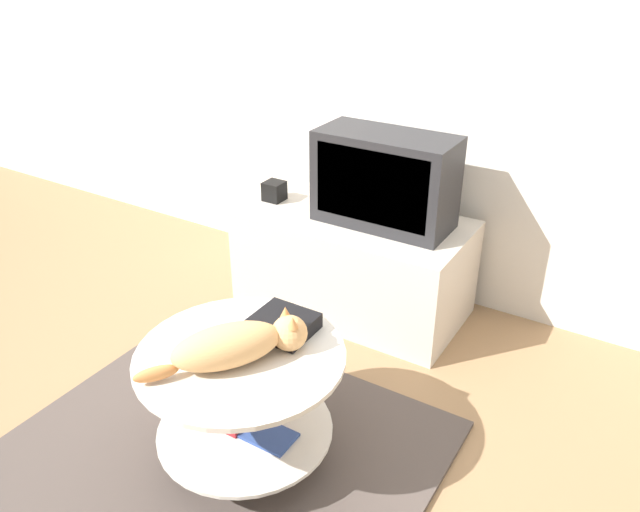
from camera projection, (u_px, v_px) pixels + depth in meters
name	position (u px, v px, depth m)	size (l,w,h in m)	color
ground_plane	(223.00, 452.00, 2.27)	(12.00, 12.00, 0.00)	#93704C
wall_back	(415.00, 26.00, 2.78)	(8.00, 0.05, 2.60)	silver
rug	(223.00, 449.00, 2.26)	(1.46, 1.21, 0.02)	#4C423D
tv_stand	(353.00, 263.00, 3.04)	(1.08, 0.56, 0.49)	beige
tv	(385.00, 180.00, 2.77)	(0.62, 0.29, 0.42)	#232326
speaker	(274.00, 191.00, 3.09)	(0.10, 0.10, 0.10)	black
coffee_table	(242.00, 392.00, 2.09)	(0.69, 0.69, 0.45)	#B2B2B7
dvd_box	(283.00, 324.00, 2.12)	(0.20, 0.19, 0.06)	black
cat	(237.00, 344.00, 1.95)	(0.36, 0.48, 0.14)	tan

